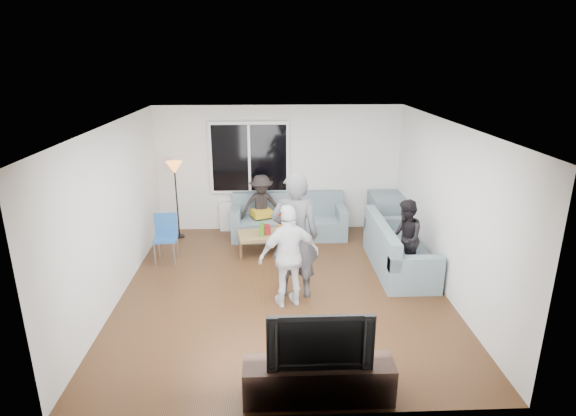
{
  "coord_description": "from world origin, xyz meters",
  "views": [
    {
      "loc": [
        -0.2,
        -6.63,
        3.51
      ],
      "look_at": [
        0.1,
        0.6,
        1.15
      ],
      "focal_mm": 29.0,
      "sensor_mm": 36.0,
      "label": 1
    }
  ],
  "objects_px": {
    "coffee_table": "(268,243)",
    "tv_console": "(318,380)",
    "floor_lamp": "(177,200)",
    "player_right": "(289,256)",
    "player_left": "(295,236)",
    "spectator_back": "(262,206)",
    "television": "(319,337)",
    "sofa_right_section": "(400,246)",
    "side_chair": "(166,239)",
    "spectator_right": "(405,239)",
    "sofa_back_section": "(289,216)"
  },
  "relations": [
    {
      "from": "player_right",
      "to": "television",
      "type": "bearing_deg",
      "value": 79.9
    },
    {
      "from": "spectator_right",
      "to": "television",
      "type": "xyz_separation_m",
      "value": [
        -1.72,
        -2.9,
        0.1
      ]
    },
    {
      "from": "spectator_right",
      "to": "spectator_back",
      "type": "bearing_deg",
      "value": -119.4
    },
    {
      "from": "floor_lamp",
      "to": "television",
      "type": "height_order",
      "value": "floor_lamp"
    },
    {
      "from": "coffee_table",
      "to": "player_left",
      "type": "relative_size",
      "value": 0.56
    },
    {
      "from": "floor_lamp",
      "to": "player_right",
      "type": "distance_m",
      "value": 3.51
    },
    {
      "from": "sofa_right_section",
      "to": "coffee_table",
      "type": "height_order",
      "value": "sofa_right_section"
    },
    {
      "from": "side_chair",
      "to": "floor_lamp",
      "type": "relative_size",
      "value": 0.55
    },
    {
      "from": "coffee_table",
      "to": "tv_console",
      "type": "relative_size",
      "value": 0.69
    },
    {
      "from": "television",
      "to": "floor_lamp",
      "type": "bearing_deg",
      "value": 115.99
    },
    {
      "from": "sofa_back_section",
      "to": "player_right",
      "type": "bearing_deg",
      "value": -92.34
    },
    {
      "from": "coffee_table",
      "to": "spectator_back",
      "type": "xyz_separation_m",
      "value": [
        -0.13,
        0.89,
        0.44
      ]
    },
    {
      "from": "coffee_table",
      "to": "tv_console",
      "type": "xyz_separation_m",
      "value": [
        0.53,
        -3.91,
        0.02
      ]
    },
    {
      "from": "sofa_back_section",
      "to": "sofa_right_section",
      "type": "bearing_deg",
      "value": -41.41
    },
    {
      "from": "floor_lamp",
      "to": "player_right",
      "type": "relative_size",
      "value": 1.01
    },
    {
      "from": "floor_lamp",
      "to": "player_right",
      "type": "xyz_separation_m",
      "value": [
        2.12,
        -2.79,
        -0.01
      ]
    },
    {
      "from": "side_chair",
      "to": "television",
      "type": "bearing_deg",
      "value": -61.32
    },
    {
      "from": "sofa_right_section",
      "to": "floor_lamp",
      "type": "distance_m",
      "value": 4.41
    },
    {
      "from": "sofa_back_section",
      "to": "floor_lamp",
      "type": "relative_size",
      "value": 1.47
    },
    {
      "from": "sofa_back_section",
      "to": "coffee_table",
      "type": "height_order",
      "value": "sofa_back_section"
    },
    {
      "from": "side_chair",
      "to": "player_right",
      "type": "bearing_deg",
      "value": -41.15
    },
    {
      "from": "spectator_right",
      "to": "side_chair",
      "type": "bearing_deg",
      "value": -90.68
    },
    {
      "from": "sofa_right_section",
      "to": "coffee_table",
      "type": "distance_m",
      "value": 2.39
    },
    {
      "from": "player_left",
      "to": "television",
      "type": "distance_m",
      "value": 2.3
    },
    {
      "from": "sofa_back_section",
      "to": "tv_console",
      "type": "height_order",
      "value": "sofa_back_section"
    },
    {
      "from": "floor_lamp",
      "to": "television",
      "type": "distance_m",
      "value": 5.35
    },
    {
      "from": "sofa_right_section",
      "to": "player_right",
      "type": "xyz_separation_m",
      "value": [
        -1.95,
        -1.13,
        0.35
      ]
    },
    {
      "from": "spectator_right",
      "to": "spectator_back",
      "type": "distance_m",
      "value": 3.05
    },
    {
      "from": "player_left",
      "to": "player_right",
      "type": "height_order",
      "value": "player_left"
    },
    {
      "from": "coffee_table",
      "to": "floor_lamp",
      "type": "distance_m",
      "value": 2.11
    },
    {
      "from": "sofa_back_section",
      "to": "tv_console",
      "type": "relative_size",
      "value": 1.44
    },
    {
      "from": "sofa_right_section",
      "to": "spectator_right",
      "type": "xyz_separation_m",
      "value": [
        0.0,
        -0.26,
        0.23
      ]
    },
    {
      "from": "coffee_table",
      "to": "television",
      "type": "height_order",
      "value": "television"
    },
    {
      "from": "side_chair",
      "to": "sofa_right_section",
      "type": "bearing_deg",
      "value": -10.73
    },
    {
      "from": "sofa_back_section",
      "to": "player_right",
      "type": "height_order",
      "value": "player_right"
    },
    {
      "from": "floor_lamp",
      "to": "player_left",
      "type": "distance_m",
      "value": 3.36
    },
    {
      "from": "player_left",
      "to": "player_right",
      "type": "xyz_separation_m",
      "value": [
        -0.09,
        -0.27,
        -0.2
      ]
    },
    {
      "from": "sofa_right_section",
      "to": "coffee_table",
      "type": "bearing_deg",
      "value": 71.39
    },
    {
      "from": "sofa_back_section",
      "to": "spectator_right",
      "type": "height_order",
      "value": "spectator_right"
    },
    {
      "from": "sofa_right_section",
      "to": "player_right",
      "type": "height_order",
      "value": "player_right"
    },
    {
      "from": "sofa_right_section",
      "to": "player_left",
      "type": "bearing_deg",
      "value": 114.96
    },
    {
      "from": "television",
      "to": "coffee_table",
      "type": "bearing_deg",
      "value": 97.71
    },
    {
      "from": "spectator_right",
      "to": "player_right",
      "type": "bearing_deg",
      "value": -56.52
    },
    {
      "from": "sofa_right_section",
      "to": "coffee_table",
      "type": "relative_size",
      "value": 1.82
    },
    {
      "from": "floor_lamp",
      "to": "spectator_back",
      "type": "bearing_deg",
      "value": -0.41
    },
    {
      "from": "side_chair",
      "to": "spectator_back",
      "type": "bearing_deg",
      "value": 30.94
    },
    {
      "from": "spectator_back",
      "to": "floor_lamp",
      "type": "bearing_deg",
      "value": 168.73
    },
    {
      "from": "sofa_back_section",
      "to": "player_right",
      "type": "xyz_separation_m",
      "value": [
        -0.11,
        -2.75,
        0.35
      ]
    },
    {
      "from": "coffee_table",
      "to": "side_chair",
      "type": "bearing_deg",
      "value": -170.45
    },
    {
      "from": "television",
      "to": "side_chair",
      "type": "bearing_deg",
      "value": 123.05
    }
  ]
}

